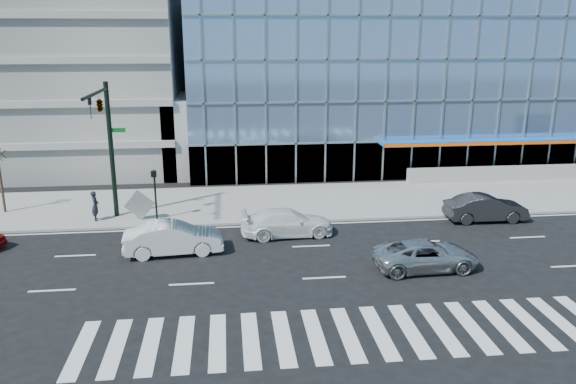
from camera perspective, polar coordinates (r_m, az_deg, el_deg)
name	(u,v)px	position (r m, az deg, el deg)	size (l,w,h in m)	color
ground	(311,246)	(29.62, 2.36, -5.52)	(160.00, 160.00, 0.00)	black
sidewalk	(293,201)	(37.10, 0.51, -0.95)	(120.00, 8.00, 0.15)	gray
theatre_building	(416,69)	(56.41, 12.83, 12.09)	(42.00, 26.00, 15.00)	#7DA0D0
parking_garage	(44,43)	(55.55, -23.52, 13.74)	(24.00, 24.00, 20.00)	gray
ramp_block	(205,134)	(45.96, -8.48, 5.89)	(6.00, 8.00, 6.00)	gray
traffic_signal	(103,120)	(32.87, -18.25, 6.97)	(1.14, 5.74, 8.00)	black
ped_signal_post	(155,187)	(33.61, -13.38, 0.50)	(0.30, 0.33, 3.00)	black
silver_suv	(426,255)	(27.40, 13.81, -6.25)	(2.28, 4.95, 1.38)	silver
white_suv	(287,223)	(30.90, -0.08, -3.13)	(2.07, 5.09, 1.48)	white
white_sedan	(173,238)	(28.96, -11.56, -4.63)	(1.72, 4.94, 1.63)	silver
dark_sedan	(486,208)	(35.31, 19.44, -1.54)	(1.67, 4.78, 1.57)	black
pedestrian	(95,206)	(34.77, -18.99, -1.33)	(0.65, 0.42, 1.77)	black
tilted_panel	(139,205)	(34.09, -14.85, -1.27)	(1.30, 0.06, 1.30)	gray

